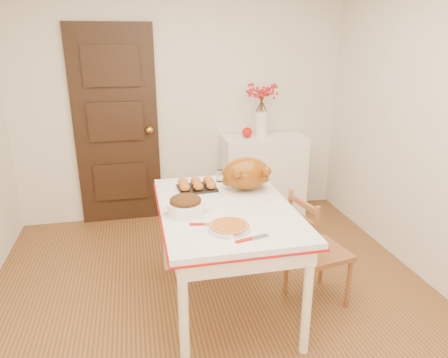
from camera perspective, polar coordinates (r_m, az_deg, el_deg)
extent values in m
cube|color=#5D3115|center=(3.09, -0.11, -19.27)|extent=(3.50, 4.00, 0.00)
cube|color=silver|center=(4.44, -5.77, 10.40)|extent=(3.50, 0.00, 2.50)
cube|color=black|center=(4.43, -14.72, 6.95)|extent=(0.85, 0.06, 2.06)
cube|color=white|center=(4.60, 5.49, 0.45)|extent=(0.90, 0.40, 0.90)
sphere|color=#B5100C|center=(4.41, 3.23, 6.49)|extent=(0.11, 0.11, 0.11)
cylinder|color=#A65719|center=(2.50, 0.70, -6.56)|extent=(0.26, 0.26, 0.05)
cylinder|color=white|center=(3.32, -0.58, 0.47)|extent=(0.06, 0.06, 0.10)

